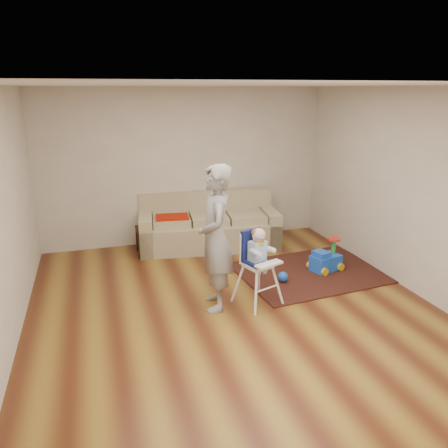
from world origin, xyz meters
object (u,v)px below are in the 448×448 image
object	(u,v)px
side_table	(150,241)
toy_ball	(283,277)
high_chair	(258,268)
ride_on_toy	(326,255)
sofa	(209,221)
adult	(216,239)

from	to	relation	value
side_table	toy_ball	distance (m)	2.38
toy_ball	high_chair	distance (m)	0.84
ride_on_toy	toy_ball	bearing A→B (deg)	178.94
sofa	high_chair	world-z (taller)	high_chair
ride_on_toy	adult	size ratio (longest dim) A/B	0.27
side_table	toy_ball	size ratio (longest dim) A/B	3.01
toy_ball	high_chair	bearing A→B (deg)	-140.95
sofa	toy_ball	bearing A→B (deg)	-63.81
sofa	high_chair	xyz separation A→B (m)	(0.04, -2.25, 0.03)
toy_ball	high_chair	xyz separation A→B (m)	(-0.57, -0.46, 0.40)
sofa	high_chair	distance (m)	2.25
high_chair	ride_on_toy	bearing A→B (deg)	6.59
sofa	ride_on_toy	bearing A→B (deg)	-40.80
sofa	high_chair	bearing A→B (deg)	-81.76
sofa	side_table	size ratio (longest dim) A/B	5.53
sofa	adult	world-z (taller)	adult
side_table	adult	size ratio (longest dim) A/B	0.25
ride_on_toy	adult	xyz separation A→B (m)	(-1.91, -0.60, 0.65)
ride_on_toy	adult	world-z (taller)	adult
sofa	side_table	distance (m)	1.06
high_chair	adult	distance (m)	0.68
side_table	ride_on_toy	world-z (taller)	ride_on_toy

